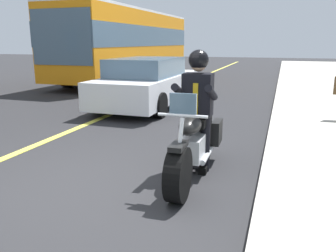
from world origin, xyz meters
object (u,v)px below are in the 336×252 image
rider_main (198,101)px  car_dark (148,83)px  motorcycle_main (194,144)px  bus_near (129,41)px

rider_main → car_dark: (-4.59, -2.58, -0.35)m
rider_main → car_dark: size_ratio=0.38×
rider_main → car_dark: bearing=-150.7°
motorcycle_main → bus_near: size_ratio=0.20×
bus_near → rider_main: bearing=29.1°
bus_near → car_dark: size_ratio=2.40×
rider_main → bus_near: 12.82m
motorcycle_main → rider_main: rider_main is taller
rider_main → car_dark: rider_main is taller
motorcycle_main → car_dark: car_dark is taller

